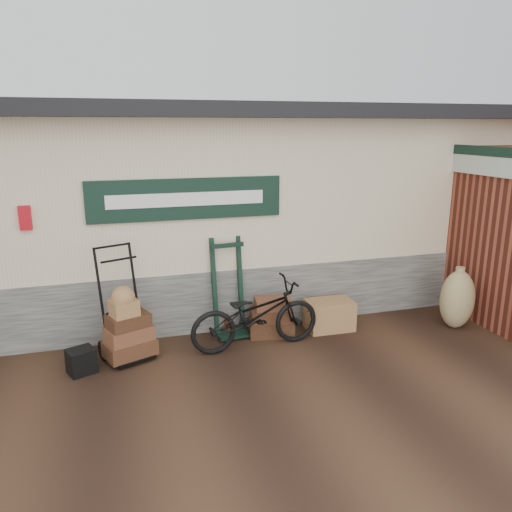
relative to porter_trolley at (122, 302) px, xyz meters
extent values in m
plane|color=black|center=(1.23, -0.55, -0.74)|extent=(80.00, 80.00, 0.00)
cube|color=#4C4C47|center=(1.23, 2.20, -0.29)|extent=(14.00, 3.54, 0.90)
cube|color=beige|center=(1.23, 2.20, 1.21)|extent=(14.00, 3.50, 2.10)
cube|color=black|center=(1.23, 2.05, 2.36)|extent=(14.40, 4.10, 0.20)
cube|color=black|center=(0.93, 0.42, 1.21)|extent=(2.60, 0.06, 0.55)
cube|color=white|center=(0.93, 0.39, 1.21)|extent=(2.10, 0.01, 0.18)
cube|color=#B70D18|center=(-1.07, 0.42, 1.06)|extent=(0.14, 0.10, 0.30)
cube|color=maroon|center=(5.93, 0.65, 0.56)|extent=(1.60, 4.50, 2.60)
cube|color=#194C2D|center=(5.11, -0.35, 1.61)|extent=(0.04, 2.40, 0.28)
cube|color=black|center=(5.11, -0.35, 1.81)|extent=(0.05, 2.50, 0.14)
cube|color=#96653C|center=(2.91, 0.05, -0.52)|extent=(0.68, 0.45, 0.44)
cube|color=black|center=(-0.52, -0.33, -0.59)|extent=(0.38, 0.36, 0.31)
imported|color=black|center=(1.69, -0.24, -0.22)|extent=(0.72, 1.81, 1.03)
ellipsoid|color=olive|center=(4.73, -0.42, -0.30)|extent=(0.65, 0.60, 0.87)
camera|label=1|loc=(-0.07, -6.19, 2.15)|focal=35.00mm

